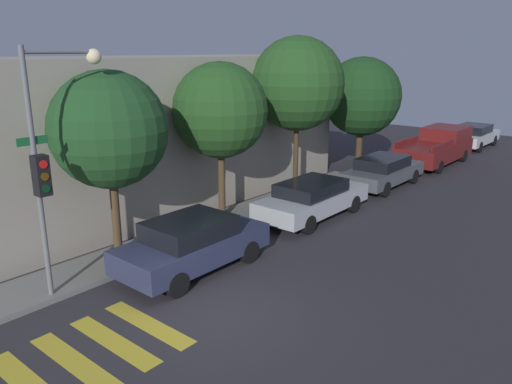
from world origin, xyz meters
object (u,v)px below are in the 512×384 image
(sedan_middle, at_px, (312,198))
(pickup_truck, at_px, (437,146))
(traffic_light_pole, at_px, (52,145))
(sedan_tail_of_row, at_px, (473,135))
(tree_near_corner, at_px, (109,130))
(sedan_far_end, at_px, (383,171))
(sedan_near_corner, at_px, (192,243))
(tree_far_end, at_px, (297,84))
(tree_midblock, at_px, (220,111))
(tree_behind_truck, at_px, (362,97))

(sedan_middle, distance_m, pickup_truck, 11.40)
(traffic_light_pole, xyz_separation_m, sedan_middle, (8.54, -1.27, -2.93))
(traffic_light_pole, relative_size, sedan_tail_of_row, 1.28)
(sedan_tail_of_row, relative_size, tree_near_corner, 0.86)
(sedan_far_end, relative_size, sedan_tail_of_row, 0.99)
(traffic_light_pole, xyz_separation_m, sedan_near_corner, (2.89, -1.27, -2.88))
(sedan_middle, relative_size, sedan_far_end, 1.04)
(sedan_near_corner, xyz_separation_m, tree_far_end, (7.58, 2.12, 3.66))
(sedan_far_end, bearing_deg, traffic_light_pole, 174.78)
(pickup_truck, bearing_deg, sedan_far_end, 180.00)
(sedan_middle, xyz_separation_m, sedan_far_end, (5.37, 0.00, -0.01))
(pickup_truck, xyz_separation_m, tree_midblock, (-13.72, 2.12, 2.90))
(sedan_tail_of_row, xyz_separation_m, tree_far_end, (-15.28, 2.12, 3.70))
(sedan_tail_of_row, height_order, tree_midblock, tree_midblock)
(pickup_truck, height_order, tree_near_corner, tree_near_corner)
(sedan_far_end, xyz_separation_m, sedan_tail_of_row, (11.83, 0.00, 0.02))
(sedan_near_corner, distance_m, tree_midblock, 4.98)
(tree_midblock, bearing_deg, sedan_middle, -42.41)
(sedan_near_corner, bearing_deg, traffic_light_pole, 156.25)
(sedan_far_end, distance_m, tree_far_end, 5.49)
(sedan_middle, bearing_deg, sedan_far_end, 0.00)
(tree_behind_truck, bearing_deg, sedan_middle, -163.30)
(sedan_near_corner, xyz_separation_m, pickup_truck, (17.05, -0.00, 0.13))
(sedan_near_corner, xyz_separation_m, tree_behind_truck, (12.72, 2.12, 2.83))
(pickup_truck, height_order, tree_midblock, tree_midblock)
(sedan_tail_of_row, distance_m, tree_midblock, 19.88)
(tree_far_end, relative_size, tree_behind_truck, 1.15)
(sedan_middle, xyz_separation_m, pickup_truck, (11.40, -0.00, 0.17))
(tree_midblock, bearing_deg, sedan_near_corner, -147.54)
(tree_near_corner, xyz_separation_m, tree_midblock, (4.19, 0.00, 0.13))
(sedan_far_end, xyz_separation_m, tree_near_corner, (-11.88, 2.12, 2.95))
(sedan_far_end, height_order, pickup_truck, pickup_truck)
(sedan_far_end, bearing_deg, sedan_tail_of_row, 0.00)
(sedan_tail_of_row, relative_size, tree_far_end, 0.73)
(tree_near_corner, bearing_deg, tree_behind_truck, 0.00)
(tree_midblock, bearing_deg, sedan_tail_of_row, -6.20)
(tree_midblock, distance_m, tree_behind_truck, 9.39)
(sedan_tail_of_row, bearing_deg, tree_behind_truck, 168.20)
(sedan_middle, bearing_deg, tree_far_end, 47.74)
(sedan_middle, height_order, tree_near_corner, tree_near_corner)
(traffic_light_pole, xyz_separation_m, sedan_tail_of_row, (25.75, -1.27, -2.92))
(sedan_middle, height_order, sedan_tail_of_row, sedan_tail_of_row)
(pickup_truck, distance_m, sedan_tail_of_row, 5.81)
(sedan_near_corner, relative_size, tree_midblock, 0.79)
(sedan_far_end, bearing_deg, pickup_truck, -0.00)
(tree_near_corner, height_order, tree_far_end, tree_far_end)
(traffic_light_pole, distance_m, pickup_truck, 20.17)
(sedan_far_end, height_order, tree_midblock, tree_midblock)
(traffic_light_pole, bearing_deg, sedan_middle, -8.47)
(sedan_far_end, height_order, tree_far_end, tree_far_end)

